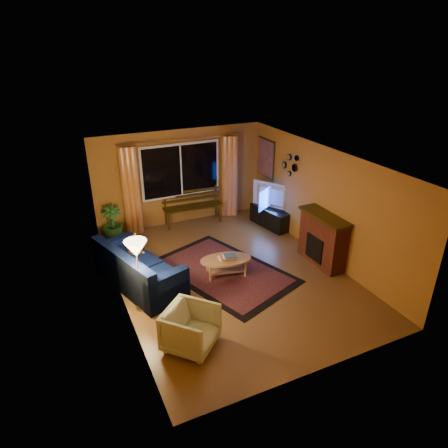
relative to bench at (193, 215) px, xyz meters
name	(u,v)px	position (x,y,z in m)	size (l,w,h in m)	color
floor	(230,275)	(-0.22, -2.75, -0.25)	(4.50, 6.00, 0.02)	brown
ceiling	(231,159)	(-0.22, -2.75, 2.27)	(4.50, 6.00, 0.02)	white
wall_back	(181,177)	(-0.22, 0.26, 1.01)	(4.50, 0.02, 2.50)	#B3742C
wall_left	(116,243)	(-2.48, -2.75, 1.01)	(0.02, 6.00, 2.50)	#B3742C
wall_right	(323,203)	(2.04, -2.75, 1.01)	(0.02, 6.00, 2.50)	#B3742C
window	(181,171)	(-0.22, 0.19, 1.21)	(2.00, 0.02, 1.30)	black
curtain_rod	(180,140)	(-0.22, 0.15, 2.01)	(0.03, 0.03, 3.20)	#BF8C3F
curtain_left	(131,191)	(-1.57, 0.13, 0.88)	(0.36, 0.36, 2.24)	orange
curtain_right	(229,177)	(1.13, 0.13, 0.88)	(0.36, 0.36, 2.24)	orange
bench	(193,215)	(0.00, 0.00, 0.00)	(1.57, 0.46, 0.47)	#302205
potted_plant	(112,223)	(-2.14, -0.08, 0.21)	(0.50, 0.50, 0.89)	#235B1E
sofa	(139,266)	(-2.03, -2.34, 0.19)	(0.91, 2.11, 0.86)	black
dog	(135,246)	(-1.98, -1.87, 0.41)	(0.30, 0.41, 0.45)	brown
armchair	(191,327)	(-1.72, -4.45, 0.16)	(0.76, 0.71, 0.78)	beige
floor_lamp	(139,276)	(-2.20, -3.13, 0.46)	(0.23, 0.23, 1.40)	#BF8C3F
rug	(223,271)	(-0.30, -2.60, -0.23)	(1.87, 2.95, 0.02)	maroon
coffee_table	(226,267)	(-0.30, -2.73, -0.04)	(1.07, 1.07, 0.39)	#B07D53
tv_console	(270,217)	(1.78, -1.02, 0.02)	(0.40, 1.20, 0.50)	black
television	(271,197)	(1.78, -1.02, 0.60)	(1.16, 0.15, 0.67)	black
fireplace	(323,240)	(1.83, -3.15, 0.31)	(0.40, 1.20, 1.10)	maroon
mirror_cluster	(290,164)	(1.99, -1.45, 1.56)	(0.06, 0.60, 0.56)	black
painting	(266,158)	(2.00, -0.30, 1.41)	(0.04, 0.76, 0.96)	#D9521A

